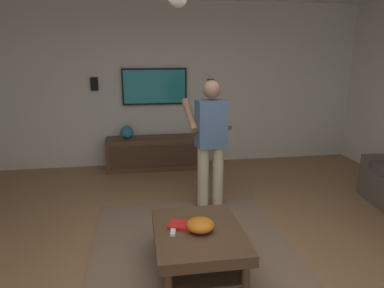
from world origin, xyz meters
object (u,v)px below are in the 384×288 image
(person_standing, at_px, (211,138))
(coffee_table, at_px, (198,240))
(book, at_px, (181,225))
(wall_speaker_left, at_px, (211,85))
(vase_round, at_px, (127,132))
(wall_speaker_right, at_px, (94,84))
(remote_white, at_px, (173,231))
(media_console, at_px, (157,153))
(tv, at_px, (155,87))
(bowl, at_px, (200,225))

(person_standing, bearing_deg, coffee_table, 155.93)
(book, distance_m, wall_speaker_left, 3.44)
(coffee_table, xyz_separation_m, book, (0.07, 0.15, 0.12))
(book, distance_m, vase_round, 2.97)
(person_standing, relative_size, vase_round, 7.45)
(wall_speaker_right, bearing_deg, person_standing, -140.86)
(remote_white, bearing_deg, person_standing, 164.39)
(media_console, relative_size, wall_speaker_right, 7.73)
(tv, relative_size, person_standing, 0.67)
(coffee_table, bearing_deg, media_console, 3.94)
(media_console, height_order, remote_white, media_console)
(book, bearing_deg, remote_white, 69.69)
(tv, xyz_separation_m, wall_speaker_left, (0.01, -0.98, 0.00))
(book, bearing_deg, vase_round, -56.62)
(media_console, height_order, bowl, media_console)
(wall_speaker_left, bearing_deg, person_standing, 168.27)
(tv, distance_m, book, 3.30)
(person_standing, bearing_deg, vase_round, 24.58)
(tv, xyz_separation_m, book, (-3.15, -0.05, -0.97))
(tv, height_order, vase_round, tv)
(book, bearing_deg, person_standing, -90.55)
(person_standing, xyz_separation_m, wall_speaker_left, (1.94, -0.40, 0.46))
(coffee_table, height_order, vase_round, vase_round)
(vase_round, xyz_separation_m, wall_speaker_right, (0.26, 0.50, 0.78))
(vase_round, bearing_deg, bowl, -166.68)
(bowl, distance_m, wall_speaker_right, 3.61)
(coffee_table, bearing_deg, wall_speaker_right, 20.40)
(vase_round, height_order, wall_speaker_left, wall_speaker_left)
(coffee_table, distance_m, media_console, 2.99)
(person_standing, height_order, vase_round, person_standing)
(person_standing, xyz_separation_m, vase_round, (1.68, 1.08, -0.27))
(bowl, distance_m, book, 0.19)
(tv, xyz_separation_m, bowl, (-3.24, -0.22, -0.93))
(tv, bearing_deg, person_standing, 16.75)
(media_console, bearing_deg, tv, -180.00)
(tv, distance_m, person_standing, 2.06)
(bowl, relative_size, wall_speaker_left, 1.15)
(vase_round, xyz_separation_m, wall_speaker_left, (0.26, -1.48, 0.73))
(person_standing, height_order, wall_speaker_right, person_standing)
(coffee_table, bearing_deg, wall_speaker_left, -13.49)
(vase_round, bearing_deg, media_console, -89.84)
(vase_round, height_order, wall_speaker_right, wall_speaker_right)
(person_standing, xyz_separation_m, bowl, (-1.32, 0.36, -0.48))
(coffee_table, distance_m, vase_round, 3.08)
(coffee_table, xyz_separation_m, person_standing, (1.30, -0.37, 0.64))
(remote_white, distance_m, vase_round, 3.04)
(bowl, distance_m, remote_white, 0.25)
(tv, relative_size, wall_speaker_right, 5.00)
(coffee_table, height_order, tv, tv)
(coffee_table, distance_m, bowl, 0.16)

